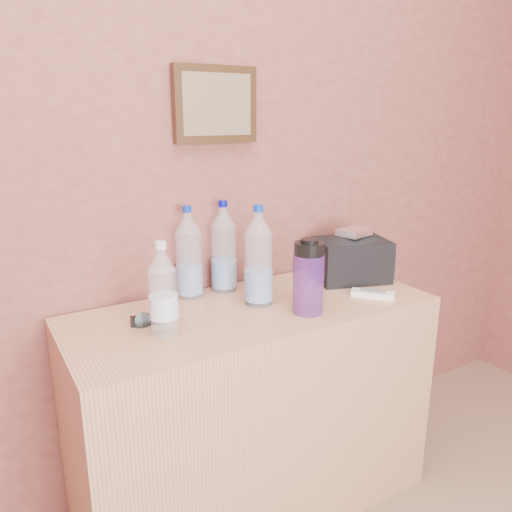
{
  "coord_description": "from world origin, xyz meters",
  "views": [
    {
      "loc": [
        -0.46,
        0.41,
        1.36
      ],
      "look_at": [
        0.31,
        1.71,
        0.94
      ],
      "focal_mm": 35.0,
      "sensor_mm": 36.0,
      "label": 1
    }
  ],
  "objects": [
    {
      "name": "ac_remote",
      "position": [
        0.72,
        1.6,
        0.77
      ],
      "size": [
        0.13,
        0.14,
        0.02
      ],
      "primitive_type": "cube",
      "rotation": [
        0.0,
        0.0,
        -0.85
      ],
      "color": "beige",
      "rests_on": "dresser"
    },
    {
      "name": "dresser",
      "position": [
        0.31,
        1.73,
        0.38
      ],
      "size": [
        1.21,
        0.5,
        0.76
      ],
      "primitive_type": "cube",
      "color": "#A57853",
      "rests_on": "ground"
    },
    {
      "name": "foil_packet",
      "position": [
        0.78,
        1.77,
        0.95
      ],
      "size": [
        0.13,
        0.11,
        0.02
      ],
      "primitive_type": "cube",
      "rotation": [
        0.0,
        0.0,
        0.22
      ],
      "color": "white",
      "rests_on": "toiletry_bag"
    },
    {
      "name": "pet_small",
      "position": [
        -0.01,
        1.68,
        0.88
      ],
      "size": [
        0.08,
        0.08,
        0.27
      ],
      "rotation": [
        0.0,
        0.0,
        0.2
      ],
      "color": "silver",
      "rests_on": "dresser"
    },
    {
      "name": "picture_frame",
      "position": [
        0.31,
        1.98,
        1.4
      ],
      "size": [
        0.3,
        0.03,
        0.25
      ],
      "primitive_type": null,
      "color": "#382311",
      "rests_on": "room_shell"
    },
    {
      "name": "toiletry_bag",
      "position": [
        0.78,
        1.79,
        0.85
      ],
      "size": [
        0.31,
        0.26,
        0.18
      ],
      "primitive_type": null,
      "rotation": [
        0.0,
        0.0,
        -0.31
      ],
      "color": "black",
      "rests_on": "dresser"
    },
    {
      "name": "pet_large_d",
      "position": [
        0.35,
        1.75,
        0.9
      ],
      "size": [
        0.09,
        0.09,
        0.33
      ],
      "rotation": [
        0.0,
        0.0,
        0.29
      ],
      "color": "#CBE9FF",
      "rests_on": "dresser"
    },
    {
      "name": "nalgene_bottle",
      "position": [
        0.44,
        1.6,
        0.88
      ],
      "size": [
        0.1,
        0.1,
        0.24
      ],
      "rotation": [
        0.0,
        0.0,
        -0.14
      ],
      "color": "#582588",
      "rests_on": "dresser"
    },
    {
      "name": "pet_large_b",
      "position": [
        0.31,
        1.93,
        0.9
      ],
      "size": [
        0.09,
        0.09,
        0.33
      ],
      "rotation": [
        0.0,
        0.0,
        -0.2
      ],
      "color": "silver",
      "rests_on": "dresser"
    },
    {
      "name": "pet_large_c",
      "position": [
        0.18,
        1.93,
        0.9
      ],
      "size": [
        0.09,
        0.09,
        0.32
      ],
      "rotation": [
        0.0,
        0.0,
        0.15
      ],
      "color": "white",
      "rests_on": "dresser"
    },
    {
      "name": "sunglasses",
      "position": [
        -0.02,
        1.77,
        0.77
      ],
      "size": [
        0.13,
        0.06,
        0.03
      ],
      "primitive_type": null,
      "rotation": [
        0.0,
        0.0,
        -0.12
      ],
      "color": "black",
      "rests_on": "dresser"
    }
  ]
}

